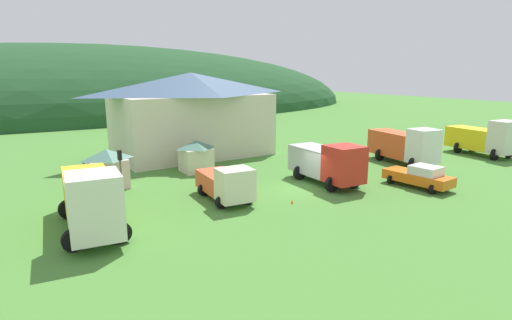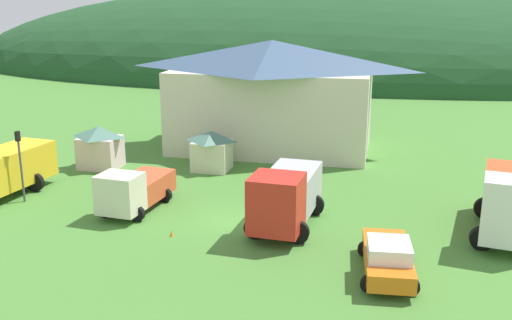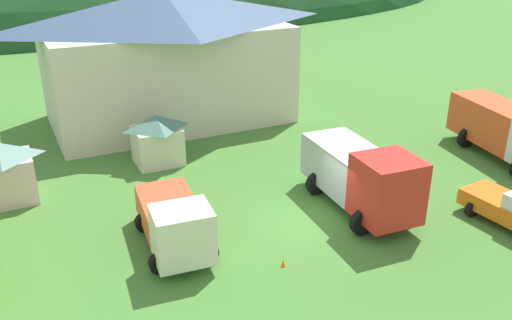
{
  "view_description": "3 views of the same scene",
  "coord_description": "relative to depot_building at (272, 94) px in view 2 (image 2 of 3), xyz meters",
  "views": [
    {
      "loc": [
        -18.46,
        -22.45,
        8.34
      ],
      "look_at": [
        -1.48,
        3.55,
        1.64
      ],
      "focal_mm": 29.33,
      "sensor_mm": 36.0,
      "label": 1
    },
    {
      "loc": [
        7.01,
        -26.92,
        10.97
      ],
      "look_at": [
        -0.24,
        5.4,
        1.83
      ],
      "focal_mm": 40.97,
      "sensor_mm": 36.0,
      "label": 2
    },
    {
      "loc": [
        -10.9,
        -17.06,
        11.59
      ],
      "look_at": [
        -0.22,
        4.82,
        1.0
      ],
      "focal_mm": 37.93,
      "sensor_mm": 36.0,
      "label": 3
    }
  ],
  "objects": [
    {
      "name": "ground_plane",
      "position": [
        1.27,
        -15.41,
        -4.18
      ],
      "size": [
        200.0,
        200.0,
        0.0
      ],
      "primitive_type": "plane",
      "color": "#477F33"
    },
    {
      "name": "forested_hill_backdrop",
      "position": [
        1.27,
        55.18,
        -4.18
      ],
      "size": [
        130.83,
        60.0,
        27.14
      ],
      "primitive_type": "ellipsoid",
      "color": "#1E4723",
      "rests_on": "ground"
    },
    {
      "name": "depot_building",
      "position": [
        0.0,
        0.0,
        0.0
      ],
      "size": [
        15.5,
        9.06,
        8.12
      ],
      "color": "beige",
      "rests_on": "ground"
    },
    {
      "name": "play_shed_cream",
      "position": [
        -2.74,
        -6.58,
        -2.81
      ],
      "size": [
        2.54,
        2.34,
        2.66
      ],
      "color": "beige",
      "rests_on": "ground"
    },
    {
      "name": "play_shed_pink",
      "position": [
        -10.19,
        -7.71,
        -2.71
      ],
      "size": [
        2.77,
        2.34,
        2.85
      ],
      "color": "beige",
      "rests_on": "ground"
    },
    {
      "name": "light_truck_cream",
      "position": [
        -4.54,
        -14.99,
        -2.99
      ],
      "size": [
        2.89,
        5.37,
        2.42
      ],
      "rotation": [
        0.0,
        0.0,
        -1.67
      ],
      "color": "beige",
      "rests_on": "ground"
    },
    {
      "name": "crane_truck_red",
      "position": [
        3.75,
        -15.51,
        -2.5
      ],
      "size": [
        3.4,
        6.64,
        3.18
      ],
      "rotation": [
        0.0,
        0.0,
        -1.64
      ],
      "color": "red",
      "rests_on": "ground"
    },
    {
      "name": "heavy_rig_white",
      "position": [
        14.2,
        -14.23,
        -2.41
      ],
      "size": [
        3.7,
        7.3,
        3.46
      ],
      "rotation": [
        0.0,
        0.0,
        -1.74
      ],
      "color": "white",
      "rests_on": "ground"
    },
    {
      "name": "service_pickup_orange",
      "position": [
        8.73,
        -19.82,
        -3.36
      ],
      "size": [
        2.54,
        4.99,
        1.66
      ],
      "rotation": [
        0.0,
        0.0,
        -1.49
      ],
      "color": "orange",
      "rests_on": "ground"
    },
    {
      "name": "traffic_light_west",
      "position": [
        -11.18,
        -14.96,
        -1.69
      ],
      "size": [
        0.2,
        0.32,
        4.05
      ],
      "color": "#4C4C51",
      "rests_on": "ground"
    },
    {
      "name": "traffic_cone_near_pickup",
      "position": [
        9.45,
        -17.64,
        -4.18
      ],
      "size": [
        0.36,
        0.36,
        0.58
      ],
      "primitive_type": "cone",
      "color": "orange",
      "rests_on": "ground"
    },
    {
      "name": "traffic_cone_mid_row",
      "position": [
        -1.37,
        -17.84,
        -4.18
      ],
      "size": [
        0.36,
        0.36,
        0.54
      ],
      "primitive_type": "cone",
      "color": "orange",
      "rests_on": "ground"
    }
  ]
}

